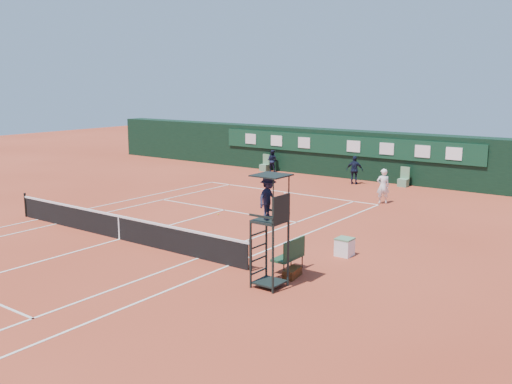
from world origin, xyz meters
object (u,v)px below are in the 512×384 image
(tennis_net, at_px, (119,227))
(cooler, at_px, (345,247))
(umpire_chair, at_px, (269,207))
(player_bench, at_px, (290,254))
(player, at_px, (383,186))

(tennis_net, distance_m, cooler, 8.72)
(umpire_chair, distance_m, cooler, 4.66)
(umpire_chair, bearing_deg, player_bench, 99.10)
(tennis_net, xyz_separation_m, umpire_chair, (7.71, -0.82, 1.95))
(player_bench, relative_size, cooler, 1.86)
(player, bearing_deg, tennis_net, 27.21)
(player, bearing_deg, umpire_chair, 60.78)
(tennis_net, height_order, player, player)
(tennis_net, distance_m, player_bench, 7.50)
(tennis_net, bearing_deg, player, 66.05)
(umpire_chair, distance_m, player_bench, 2.44)
(cooler, distance_m, player, 9.41)
(tennis_net, relative_size, umpire_chair, 3.77)
(umpire_chair, height_order, cooler, umpire_chair)
(cooler, bearing_deg, player_bench, -103.44)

